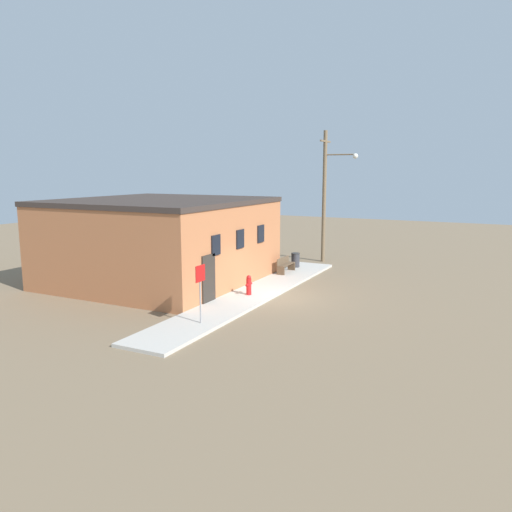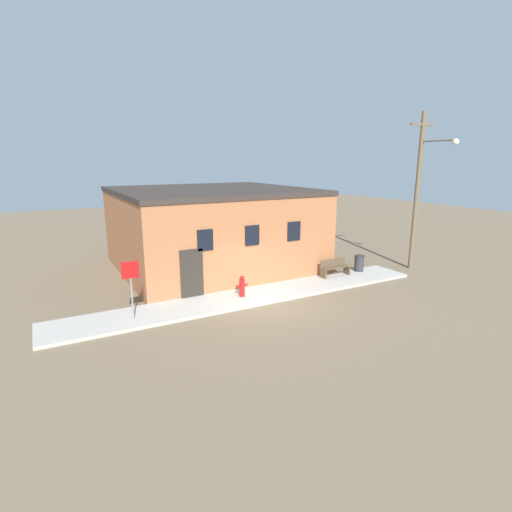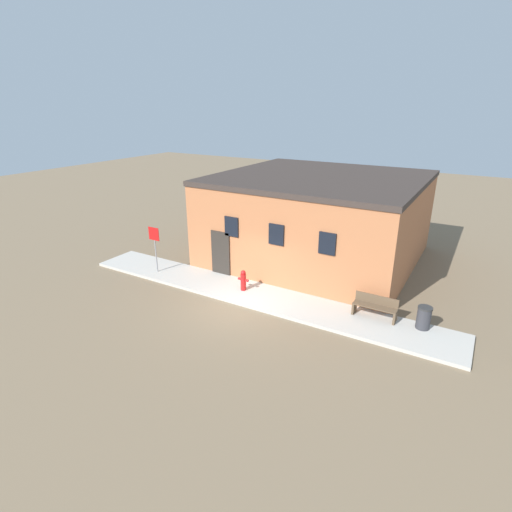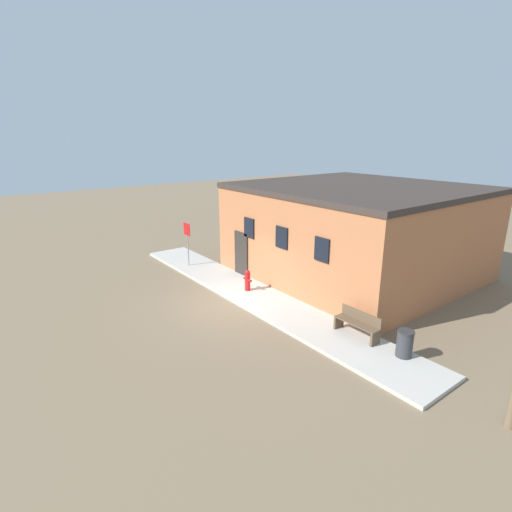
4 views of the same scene
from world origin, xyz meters
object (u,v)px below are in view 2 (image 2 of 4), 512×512
object	(u,v)px
bench	(335,268)
trash_bin	(359,263)
utility_pole	(420,187)
stop_sign	(131,280)
fire_hydrant	(242,286)

from	to	relation	value
bench	trash_bin	size ratio (longest dim) A/B	1.91
bench	utility_pole	xyz separation A→B (m)	(4.92, -0.66, 3.89)
bench	utility_pole	world-z (taller)	utility_pole
trash_bin	bench	bearing A→B (deg)	-177.39
stop_sign	bench	distance (m)	10.24
fire_hydrant	stop_sign	distance (m)	4.78
fire_hydrant	stop_sign	xyz separation A→B (m)	(-4.64, -0.38, 1.07)
trash_bin	stop_sign	bearing A→B (deg)	-175.24
fire_hydrant	trash_bin	world-z (taller)	fire_hydrant
fire_hydrant	utility_pole	bearing A→B (deg)	-0.72
fire_hydrant	bench	world-z (taller)	fire_hydrant
utility_pole	trash_bin	bearing A→B (deg)	167.05
fire_hydrant	trash_bin	xyz separation A→B (m)	(7.21, 0.61, -0.03)
bench	utility_pole	bearing A→B (deg)	-7.65
trash_bin	fire_hydrant	bearing A→B (deg)	-175.17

